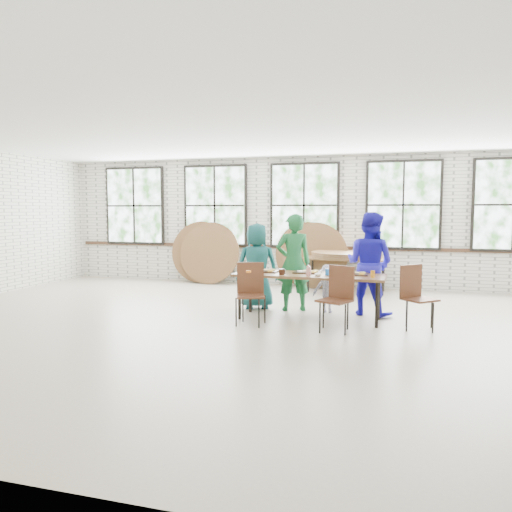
{
  "coord_description": "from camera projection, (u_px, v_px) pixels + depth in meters",
  "views": [
    {
      "loc": [
        2.14,
        -7.02,
        1.76
      ],
      "look_at": [
        0.0,
        0.4,
        1.05
      ],
      "focal_mm": 35.0,
      "sensor_mm": 36.0,
      "label": 1
    }
  ],
  "objects": [
    {
      "name": "adult_teal",
      "position": [
        257.0,
        266.0,
        8.91
      ],
      "size": [
        0.87,
        0.7,
        1.53
      ],
      "primitive_type": "imported",
      "rotation": [
        0.0,
        0.0,
        3.47
      ],
      "color": "#1B6A5D",
      "rests_on": "ground"
    },
    {
      "name": "round_tops_stacked",
      "position": [
        346.0,
        255.0,
        10.74
      ],
      "size": [
        1.5,
        1.5,
        0.13
      ],
      "color": "brown",
      "rests_on": "storage_table"
    },
    {
      "name": "room",
      "position": [
        304.0,
        207.0,
        11.55
      ],
      "size": [
        12.0,
        12.0,
        12.0
      ],
      "color": "#B6A991",
      "rests_on": "ground"
    },
    {
      "name": "adult_blue",
      "position": [
        370.0,
        264.0,
        8.36
      ],
      "size": [
        1.03,
        0.94,
        1.73
      ],
      "primitive_type": "imported",
      "rotation": [
        0.0,
        0.0,
        2.72
      ],
      "color": "#1F1ABB",
      "rests_on": "ground"
    },
    {
      "name": "toddler",
      "position": [
        328.0,
        289.0,
        8.59
      ],
      "size": [
        0.56,
        0.35,
        0.83
      ],
      "primitive_type": "imported",
      "rotation": [
        0.0,
        0.0,
        3.06
      ],
      "color": "#141640",
      "rests_on": "ground"
    },
    {
      "name": "dining_table",
      "position": [
        309.0,
        277.0,
        8.0
      ],
      "size": [
        2.42,
        0.86,
        0.74
      ],
      "rotation": [
        0.0,
        0.0,
        -0.02
      ],
      "color": "brown",
      "rests_on": "ground"
    },
    {
      "name": "round_tops_leaning",
      "position": [
        256.0,
        254.0,
        11.72
      ],
      "size": [
        4.33,
        0.42,
        1.5
      ],
      "color": "brown",
      "rests_on": "ground"
    },
    {
      "name": "adult_green",
      "position": [
        293.0,
        262.0,
        8.72
      ],
      "size": [
        0.73,
        0.62,
        1.7
      ],
      "primitive_type": "imported",
      "rotation": [
        0.0,
        0.0,
        3.55
      ],
      "color": "#1A6231",
      "rests_on": "ground"
    },
    {
      "name": "chair_near_left",
      "position": [
        251.0,
        288.0,
        7.73
      ],
      "size": [
        0.52,
        0.52,
        0.95
      ],
      "rotation": [
        0.0,
        0.0,
        0.32
      ],
      "color": "#542E1C",
      "rests_on": "ground"
    },
    {
      "name": "tabletop_clutter",
      "position": [
        317.0,
        273.0,
        7.95
      ],
      "size": [
        2.03,
        0.58,
        0.11
      ],
      "color": "black",
      "rests_on": "dining_table"
    },
    {
      "name": "storage_table",
      "position": [
        346.0,
        260.0,
        10.75
      ],
      "size": [
        1.82,
        0.79,
        0.74
      ],
      "rotation": [
        0.0,
        0.0,
        -0.02
      ],
      "color": "brown",
      "rests_on": "ground"
    },
    {
      "name": "chair_spare",
      "position": [
        415.0,
        291.0,
        7.4
      ],
      "size": [
        0.58,
        0.58,
        0.95
      ],
      "rotation": [
        0.0,
        0.0,
        0.76
      ],
      "color": "#542E1C",
      "rests_on": "ground"
    },
    {
      "name": "chair_near_right",
      "position": [
        338.0,
        293.0,
        7.28
      ],
      "size": [
        0.55,
        0.54,
        0.95
      ],
      "rotation": [
        0.0,
        0.0,
        -0.44
      ],
      "color": "#542E1C",
      "rests_on": "ground"
    }
  ]
}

